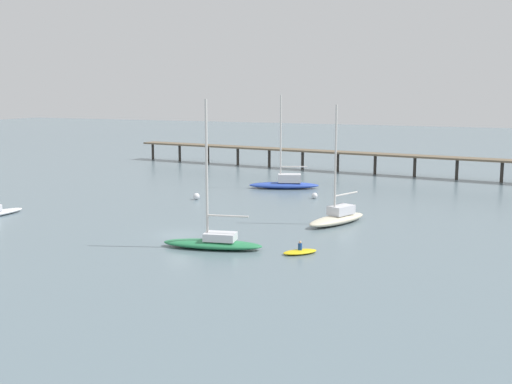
{
  "coord_description": "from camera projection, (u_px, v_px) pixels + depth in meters",
  "views": [
    {
      "loc": [
        31.87,
        -53.39,
        14.04
      ],
      "look_at": [
        0.0,
        18.68,
        1.5
      ],
      "focal_mm": 45.51,
      "sensor_mm": 36.0,
      "label": 1
    }
  ],
  "objects": [
    {
      "name": "dinghy_yellow",
      "position": [
        300.0,
        252.0,
        55.81
      ],
      "size": [
        3.18,
        3.29,
        1.14
      ],
      "color": "yellow",
      "rests_on": "ground_plane"
    },
    {
      "name": "sailboat_cream",
      "position": [
        338.0,
        216.0,
        68.16
      ],
      "size": [
        5.31,
        8.86,
        12.48
      ],
      "color": "beige",
      "rests_on": "ground_plane"
    },
    {
      "name": "mooring_buoy_far",
      "position": [
        315.0,
        196.0,
        83.83
      ],
      "size": [
        0.78,
        0.78,
        0.78
      ],
      "primitive_type": "sphere",
      "color": "silver",
      "rests_on": "ground_plane"
    },
    {
      "name": "sailboat_blue",
      "position": [
        285.0,
        183.0,
        92.43
      ],
      "size": [
        10.31,
        6.27,
        13.27
      ],
      "color": "#2D4CB7",
      "rests_on": "ground_plane"
    },
    {
      "name": "sailboat_green",
      "position": [
        214.0,
        241.0,
        57.61
      ],
      "size": [
        9.4,
        4.35,
        13.19
      ],
      "color": "#287F4C",
      "rests_on": "ground_plane"
    },
    {
      "name": "mooring_buoy_mid",
      "position": [
        196.0,
        196.0,
        83.11
      ],
      "size": [
        0.85,
        0.85,
        0.85
      ],
      "primitive_type": "sphere",
      "color": "silver",
      "rests_on": "ground_plane"
    },
    {
      "name": "pier",
      "position": [
        420.0,
        152.0,
        103.87
      ],
      "size": [
        82.03,
        11.45,
        7.84
      ],
      "color": "brown",
      "rests_on": "ground_plane"
    },
    {
      "name": "ground_plane",
      "position": [
        179.0,
        235.0,
        63.15
      ],
      "size": [
        400.0,
        400.0,
        0.0
      ],
      "primitive_type": "plane",
      "color": "slate"
    }
  ]
}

